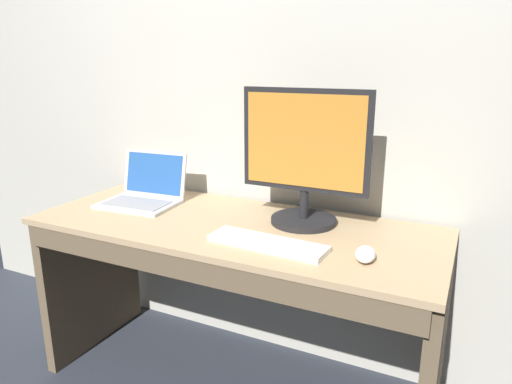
{
  "coord_description": "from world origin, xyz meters",
  "views": [
    {
      "loc": [
        0.83,
        -1.52,
        1.36
      ],
      "look_at": [
        0.1,
        0.0,
        0.88
      ],
      "focal_mm": 32.8,
      "sensor_mm": 36.0,
      "label": 1
    }
  ],
  "objects_px": {
    "external_monitor": "(305,162)",
    "wired_keyboard": "(268,243)",
    "laptop_silver": "(144,193)",
    "computer_mouse": "(365,254)"
  },
  "relations": [
    {
      "from": "external_monitor",
      "to": "wired_keyboard",
      "type": "bearing_deg",
      "value": -96.08
    },
    {
      "from": "laptop_silver",
      "to": "wired_keyboard",
      "type": "relative_size",
      "value": 0.8
    },
    {
      "from": "wired_keyboard",
      "to": "computer_mouse",
      "type": "distance_m",
      "value": 0.33
    },
    {
      "from": "laptop_silver",
      "to": "computer_mouse",
      "type": "xyz_separation_m",
      "value": [
        1.04,
        -0.19,
        -0.03
      ]
    },
    {
      "from": "laptop_silver",
      "to": "wired_keyboard",
      "type": "bearing_deg",
      "value": -17.62
    },
    {
      "from": "wired_keyboard",
      "to": "laptop_silver",
      "type": "bearing_deg",
      "value": 162.38
    },
    {
      "from": "laptop_silver",
      "to": "computer_mouse",
      "type": "relative_size",
      "value": 2.77
    },
    {
      "from": "laptop_silver",
      "to": "computer_mouse",
      "type": "height_order",
      "value": "laptop_silver"
    },
    {
      "from": "laptop_silver",
      "to": "computer_mouse",
      "type": "bearing_deg",
      "value": -10.35
    },
    {
      "from": "external_monitor",
      "to": "wired_keyboard",
      "type": "height_order",
      "value": "external_monitor"
    }
  ]
}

